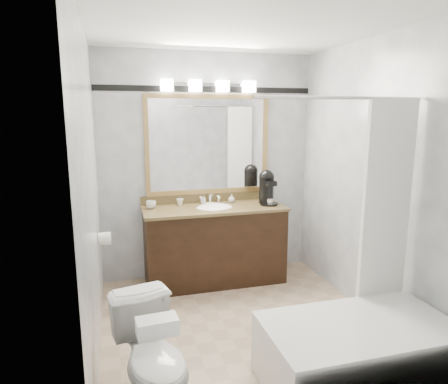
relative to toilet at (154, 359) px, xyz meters
The scene contains 15 objects.
room 1.47m from the toilet, 43.73° to the left, with size 2.42×2.62×2.52m.
vanity 2.01m from the toilet, 65.17° to the left, with size 1.53×0.58×0.97m.
mirror 2.53m from the toilet, 68.01° to the left, with size 1.40×0.04×1.10m.
vanity_light_bar 2.83m from the toilet, 67.47° to the left, with size 1.02×0.14×0.12m.
accent_stripe 2.86m from the toilet, 68.11° to the left, with size 2.40×0.01×0.06m, color black.
bathtub 1.40m from the toilet, ahead, with size 1.30×0.75×1.96m.
tp_roll 1.54m from the toilet, 101.35° to the left, with size 0.12×0.12×0.11m, color white.
toilet is the anchor object (origin of this frame).
tissue_box 0.51m from the toilet, 90.00° to the right, with size 0.21×0.12×0.09m, color white.
coffee_maker 2.42m from the toilet, 51.52° to the left, with size 0.20×0.25×0.38m.
cup_left 2.02m from the toilet, 84.71° to the left, with size 0.10×0.10×0.08m, color white.
cup_right 2.14m from the toilet, 76.01° to the left, with size 0.08×0.08×0.07m, color white.
soap_bottle_a 2.21m from the toilet, 68.96° to the left, with size 0.04×0.04×0.09m, color white.
soap_bottle_b 2.33m from the toilet, 61.37° to the left, with size 0.07×0.07×0.09m, color white.
soap_bar 2.17m from the toilet, 66.84° to the left, with size 0.08×0.05×0.02m, color beige.
Camera 1 is at (-1.02, -3.05, 1.85)m, focal length 32.00 mm.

